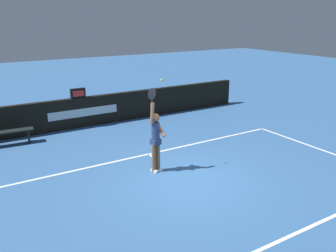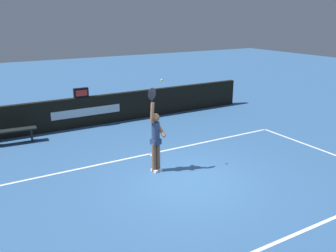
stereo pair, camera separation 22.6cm
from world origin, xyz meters
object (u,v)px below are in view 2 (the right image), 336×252
at_px(courtside_bench_near, 13,133).
at_px(tennis_ball, 162,80).
at_px(tennis_player, 156,137).
at_px(speed_display, 81,93).

bearing_deg(courtside_bench_near, tennis_ball, -52.52).
xyz_separation_m(tennis_ball, courtside_bench_near, (-3.50, 4.57, -2.27)).
bearing_deg(tennis_player, courtside_bench_near, 125.48).
relative_size(tennis_player, tennis_ball, 35.84).
distance_m(speed_display, courtside_bench_near, 3.03).
xyz_separation_m(speed_display, tennis_player, (0.52, -5.35, -0.37)).
distance_m(speed_display, tennis_player, 5.38).
distance_m(tennis_ball, courtside_bench_near, 6.19).
relative_size(speed_display, tennis_player, 0.23).
relative_size(speed_display, courtside_bench_near, 0.36).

